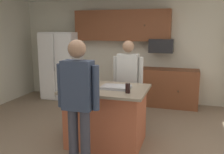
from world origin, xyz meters
TOP-DOWN VIEW (x-y plane):
  - floor at (0.00, 0.00)m, footprint 7.04×7.04m
  - back_wall at (0.00, 2.80)m, footprint 6.40×0.10m
  - cabinet_run_upper at (-0.40, 2.60)m, footprint 2.40×0.38m
  - cabinet_run_lower at (0.60, 2.48)m, footprint 1.80×0.63m
  - refrigerator at (-2.00, 2.38)m, footprint 0.94×0.76m
  - microwave_over_range at (0.60, 2.50)m, footprint 0.56×0.40m
  - kitchen_island at (0.01, 0.11)m, footprint 1.28×0.98m
  - person_guest_left at (-0.09, -0.73)m, footprint 0.57×0.23m
  - person_guest_right at (0.16, 0.94)m, footprint 0.57×0.22m
  - glass_pilsner at (0.41, -0.11)m, footprint 0.07×0.07m
  - glass_stout_tall at (-0.15, -0.01)m, footprint 0.07×0.07m
  - mug_blue_stoneware at (-0.35, 0.13)m, footprint 0.13×0.08m
  - serving_tray at (0.17, 0.11)m, footprint 0.44×0.30m

SIDE VIEW (x-z plane):
  - floor at x=0.00m, z-range 0.00..0.00m
  - cabinet_run_lower at x=0.60m, z-range 0.00..0.90m
  - kitchen_island at x=0.01m, z-range 0.01..0.94m
  - refrigerator at x=-2.00m, z-range 0.00..1.76m
  - person_guest_right at x=0.16m, z-range 0.12..1.76m
  - serving_tray at x=0.17m, z-range 0.93..0.97m
  - mug_blue_stoneware at x=-0.35m, z-range 0.93..1.03m
  - person_guest_left at x=-0.09m, z-range 0.14..1.86m
  - glass_stout_tall at x=-0.15m, z-range 0.93..1.07m
  - glass_pilsner at x=0.41m, z-range 0.93..1.08m
  - back_wall at x=0.00m, z-range 0.00..2.60m
  - microwave_over_range at x=0.60m, z-range 1.29..1.61m
  - cabinet_run_upper at x=-0.40m, z-range 1.55..2.30m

